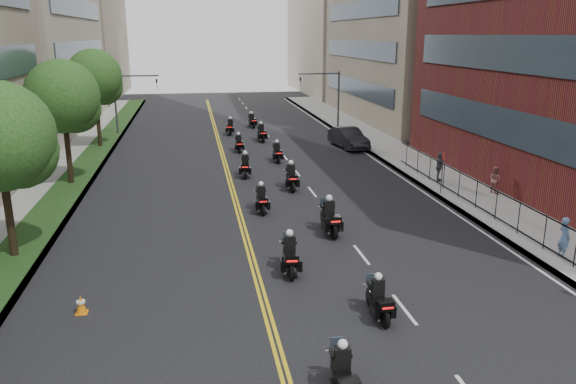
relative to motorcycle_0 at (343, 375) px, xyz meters
name	(u,v)px	position (x,y,z in m)	size (l,w,h in m)	color
sidewalk_right	(419,166)	(12.13, 24.27, -0.55)	(4.00, 90.00, 0.15)	gray
sidewalk_left	(62,181)	(-11.87, 24.27, -0.55)	(4.00, 90.00, 0.15)	gray
grass_strip	(75,179)	(-11.07, 24.27, -0.45)	(2.00, 90.00, 0.04)	#143714
building_right_far	(350,8)	(21.63, 77.27, 12.38)	(15.00, 28.00, 26.00)	#ADA08C
building_left_far	(58,6)	(-21.87, 77.27, 12.38)	(16.00, 28.00, 26.00)	#7B6759
iron_fence	(507,211)	(11.13, 11.27, 0.28)	(0.05, 28.00, 1.50)	black
street_trees	(43,114)	(-10.92, 17.87, 4.51)	(4.40, 38.40, 7.98)	black
traffic_signal_right	(329,91)	(9.67, 41.27, 3.07)	(4.09, 0.20, 5.60)	#3F3F44
traffic_signal_left	(126,95)	(-9.41, 41.27, 3.07)	(4.09, 0.20, 5.60)	#3F3F44
motorcycle_0	(343,375)	(0.00, 0.00, 0.00)	(0.52, 2.14, 1.58)	black
motorcycle_1	(379,301)	(2.26, 3.89, -0.01)	(0.48, 2.10, 1.55)	black
motorcycle_2	(290,256)	(0.01, 7.99, 0.06)	(0.63, 2.35, 1.73)	black
motorcycle_3	(330,219)	(2.61, 12.07, 0.11)	(0.59, 2.51, 1.85)	black
motorcycle_4	(261,200)	(-0.11, 15.98, 0.02)	(0.50, 2.19, 1.62)	black
motorcycle_5	(291,178)	(2.20, 20.08, 0.08)	(0.58, 2.40, 1.77)	black
motorcycle_6	(245,166)	(-0.22, 23.70, 0.05)	(0.67, 2.31, 1.71)	black
motorcycle_7	(277,153)	(2.50, 27.73, 0.02)	(0.50, 2.20, 1.63)	black
motorcycle_8	(239,144)	(0.04, 31.81, 0.00)	(0.49, 2.13, 1.57)	black
motorcycle_9	(261,133)	(2.37, 36.00, 0.07)	(0.61, 2.39, 1.76)	black
motorcycle_10	(230,127)	(-0.05, 39.99, 0.04)	(0.70, 2.26, 1.67)	black
motorcycle_11	(252,121)	(2.38, 43.66, 0.02)	(0.67, 2.19, 1.62)	black
parked_sedan	(348,138)	(9.08, 31.93, 0.20)	(1.75, 5.01, 1.65)	black
pedestrian_a	(564,237)	(11.33, 7.28, 0.39)	(0.63, 0.41, 1.73)	slate
pedestrian_b	(495,180)	(13.63, 16.83, 0.30)	(0.76, 0.59, 1.56)	#9C5D55
pedestrian_c	(439,167)	(11.56, 19.88, 0.43)	(1.06, 0.44, 1.81)	#404148
traffic_cone	(81,305)	(-7.47, 5.85, -0.31)	(0.39, 0.39, 0.65)	orange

